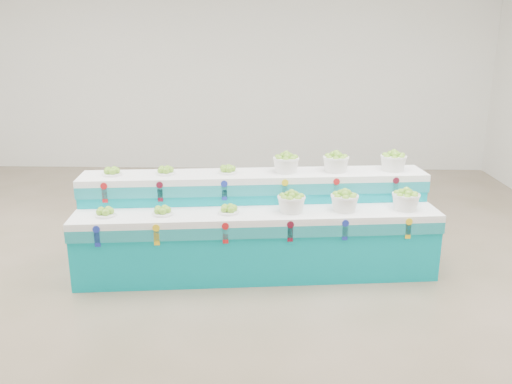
# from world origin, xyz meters

# --- Properties ---
(ground) EXTENTS (10.00, 10.00, 0.00)m
(ground) POSITION_xyz_m (0.00, 0.00, 0.00)
(ground) COLOR brown
(ground) RESTS_ON ground
(back_wall) EXTENTS (10.00, 0.00, 10.00)m
(back_wall) POSITION_xyz_m (0.00, 5.00, 2.00)
(back_wall) COLOR silver
(back_wall) RESTS_ON ground
(display_stand) EXTENTS (3.84, 1.36, 1.02)m
(display_stand) POSITION_xyz_m (0.81, 0.37, 0.51)
(display_stand) COLOR #039CA9
(display_stand) RESTS_ON ground
(plate_lower_left) EXTENTS (0.23, 0.23, 0.10)m
(plate_lower_left) POSITION_xyz_m (-0.69, -0.02, 0.77)
(plate_lower_left) COLOR white
(plate_lower_left) RESTS_ON display_stand
(plate_lower_mid) EXTENTS (0.23, 0.23, 0.10)m
(plate_lower_mid) POSITION_xyz_m (-0.12, 0.04, 0.77)
(plate_lower_mid) COLOR white
(plate_lower_mid) RESTS_ON display_stand
(plate_lower_right) EXTENTS (0.23, 0.23, 0.10)m
(plate_lower_right) POSITION_xyz_m (0.54, 0.11, 0.77)
(plate_lower_right) COLOR white
(plate_lower_right) RESTS_ON display_stand
(basket_lower_left) EXTENTS (0.31, 0.31, 0.21)m
(basket_lower_left) POSITION_xyz_m (1.17, 0.18, 0.83)
(basket_lower_left) COLOR silver
(basket_lower_left) RESTS_ON display_stand
(basket_lower_mid) EXTENTS (0.31, 0.31, 0.21)m
(basket_lower_mid) POSITION_xyz_m (1.72, 0.23, 0.83)
(basket_lower_mid) COLOR silver
(basket_lower_mid) RESTS_ON display_stand
(basket_lower_right) EXTENTS (0.31, 0.31, 0.21)m
(basket_lower_right) POSITION_xyz_m (2.36, 0.30, 0.83)
(basket_lower_right) COLOR silver
(basket_lower_right) RESTS_ON display_stand
(plate_upper_left) EXTENTS (0.23, 0.23, 0.10)m
(plate_upper_left) POSITION_xyz_m (-0.74, 0.44, 1.07)
(plate_upper_left) COLOR white
(plate_upper_left) RESTS_ON display_stand
(plate_upper_mid) EXTENTS (0.23, 0.23, 0.10)m
(plate_upper_mid) POSITION_xyz_m (-0.17, 0.50, 1.07)
(plate_upper_mid) COLOR white
(plate_upper_mid) RESTS_ON display_stand
(plate_upper_right) EXTENTS (0.23, 0.23, 0.10)m
(plate_upper_right) POSITION_xyz_m (0.49, 0.57, 1.07)
(plate_upper_right) COLOR white
(plate_upper_right) RESTS_ON display_stand
(basket_upper_left) EXTENTS (0.31, 0.31, 0.21)m
(basket_upper_left) POSITION_xyz_m (1.13, 0.64, 1.13)
(basket_upper_left) COLOR silver
(basket_upper_left) RESTS_ON display_stand
(basket_upper_mid) EXTENTS (0.31, 0.31, 0.21)m
(basket_upper_mid) POSITION_xyz_m (1.67, 0.70, 1.13)
(basket_upper_mid) COLOR silver
(basket_upper_mid) RESTS_ON display_stand
(basket_upper_right) EXTENTS (0.31, 0.31, 0.21)m
(basket_upper_right) POSITION_xyz_m (2.31, 0.76, 1.13)
(basket_upper_right) COLOR silver
(basket_upper_right) RESTS_ON display_stand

